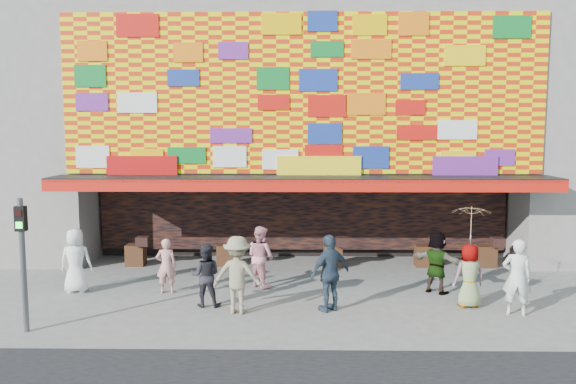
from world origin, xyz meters
name	(u,v)px	position (x,y,z in m)	size (l,w,h in m)	color
ground	(304,311)	(0.00, 0.00, 0.00)	(90.00, 90.00, 0.00)	slate
shop_building	(302,109)	(0.00, 8.18, 5.23)	(15.20, 9.40, 10.00)	gray
signal_left	(22,250)	(-6.20, -1.50, 1.86)	(0.22, 0.20, 3.00)	#59595B
ped_a	(76,261)	(-6.26, 1.53, 0.89)	(0.87, 0.57, 1.78)	white
ped_b	(166,266)	(-3.76, 1.51, 0.76)	(0.55, 0.36, 1.52)	tan
ped_c	(205,275)	(-2.50, 0.37, 0.80)	(0.78, 0.61, 1.60)	#232228
ped_d	(238,275)	(-1.63, -0.14, 0.95)	(1.23, 0.71, 1.90)	gray
ped_e	(330,273)	(0.64, 0.04, 0.96)	(1.12, 0.47, 1.92)	#2D3E50
ped_f	(437,262)	(3.66, 1.63, 0.85)	(1.58, 0.50, 1.71)	gray
ped_g	(469,276)	(4.17, 0.40, 0.81)	(0.79, 0.52, 1.62)	gray
ped_h	(517,277)	(5.13, -0.18, 0.93)	(0.68, 0.45, 1.87)	silver
ped_i	(261,256)	(-1.22, 2.19, 0.87)	(0.85, 0.66, 1.75)	pink
parasol	(471,224)	(4.17, 0.40, 2.14)	(1.15, 1.16, 1.83)	#FFD4A0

